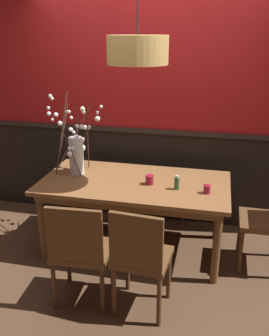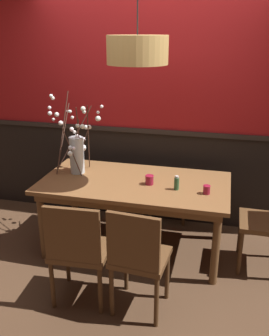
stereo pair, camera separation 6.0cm
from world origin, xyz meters
The scene contains 12 objects.
ground_plane centered at (0.00, 0.00, 0.00)m, with size 24.00×24.00×0.00m, color #4C3321.
back_wall centered at (0.00, 0.76, 1.39)m, with size 4.39×0.14×2.79m.
dining_table centered at (0.00, 0.00, 0.66)m, with size 1.81×0.95×0.74m.
chair_far_side_left centered at (-0.28, 0.90, 0.52)m, with size 0.45×0.43×0.92m.
chair_far_side_right centered at (0.25, 0.87, 0.52)m, with size 0.49×0.47×0.90m.
chair_near_side_right centered at (0.25, -0.90, 0.52)m, with size 0.45×0.42×0.92m.
chair_near_side_left centered at (-0.23, -0.89, 0.51)m, with size 0.48×0.43×0.91m.
vase_with_blossoms centered at (-0.63, 0.10, 0.97)m, with size 0.59×0.44×0.81m.
candle_holder_nearer_center centered at (0.69, -0.13, 0.78)m, with size 0.07×0.07×0.08m.
candle_holder_nearer_edge centered at (0.15, -0.04, 0.79)m, with size 0.08×0.08×0.09m.
condiment_bottle centered at (0.42, -0.10, 0.81)m, with size 0.05×0.05×0.13m.
pendant_lamp centered at (0.04, -0.08, 1.96)m, with size 0.52×0.52×0.95m.
Camera 1 is at (0.74, -3.22, 2.11)m, focal length 39.55 mm.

